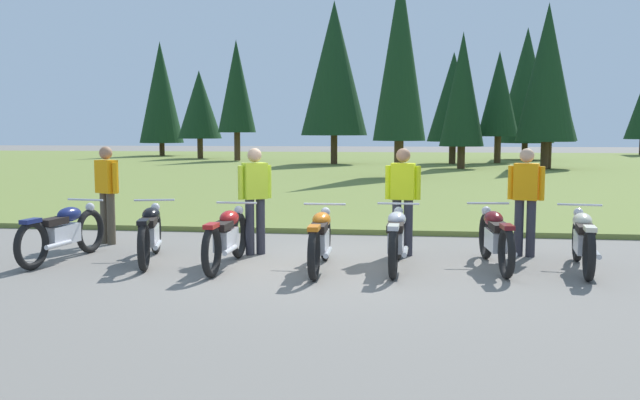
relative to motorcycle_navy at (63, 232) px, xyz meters
name	(u,v)px	position (x,y,z in m)	size (l,w,h in m)	color
ground_plane	(315,267)	(3.79, 0.01, -0.44)	(140.00, 140.00, 0.00)	slate
grass_moorland	(380,167)	(3.79, 25.07, -0.39)	(80.00, 44.00, 0.10)	olive
forest_treeline	(420,87)	(5.85, 30.66, 3.96)	(40.41, 27.84, 8.74)	#47331E
motorcycle_navy	(63,232)	(0.00, 0.00, 0.00)	(0.62, 2.09, 0.88)	black
motorcycle_black	(150,232)	(1.31, 0.10, 0.00)	(0.76, 2.06, 0.88)	black
motorcycle_red	(226,236)	(2.54, -0.15, 0.00)	(0.62, 2.10, 0.88)	black
motorcycle_orange	(320,239)	(3.89, -0.17, 0.00)	(0.62, 2.10, 0.88)	black
motorcycle_silver	(396,238)	(4.94, 0.03, 0.00)	(0.62, 2.10, 0.88)	black
motorcycle_maroon	(496,237)	(6.34, 0.25, 0.00)	(0.62, 2.10, 0.88)	black
motorcycle_cream	(583,239)	(7.52, 0.20, 0.00)	(0.62, 2.09, 0.88)	black
rider_in_hivis_vest	(526,195)	(6.90, 1.22, 0.51)	(0.53, 0.32, 1.67)	#2D2D38
rider_with_back_turned	(255,194)	(2.73, 0.86, 0.51)	(0.47, 0.38, 1.67)	#2D2D38
rider_checking_bike	(403,195)	(5.02, 1.06, 0.51)	(0.55, 0.26, 1.67)	#2D2D38
rider_near_row_end	(107,189)	(0.01, 1.53, 0.51)	(0.49, 0.37, 1.67)	#4C4233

